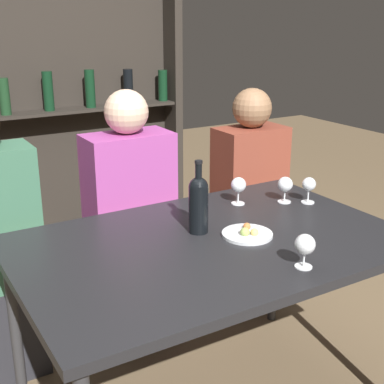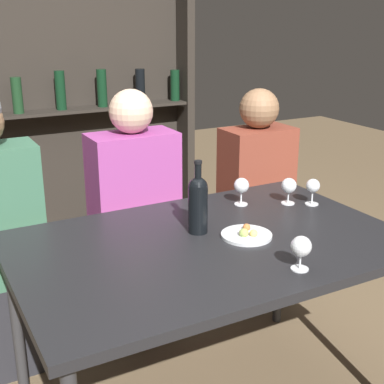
{
  "view_description": "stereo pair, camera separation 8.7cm",
  "coord_description": "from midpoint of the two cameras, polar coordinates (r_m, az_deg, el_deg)",
  "views": [
    {
      "loc": [
        -1.01,
        -1.54,
        1.57
      ],
      "look_at": [
        0.0,
        0.14,
        0.92
      ],
      "focal_mm": 50.0,
      "sensor_mm": 36.0,
      "label": 1
    },
    {
      "loc": [
        -0.93,
        -1.59,
        1.57
      ],
      "look_at": [
        0.0,
        0.14,
        0.92
      ],
      "focal_mm": 50.0,
      "sensor_mm": 36.0,
      "label": 2
    }
  ],
  "objects": [
    {
      "name": "wine_glass_0",
      "position": [
        2.42,
        11.36,
        0.7
      ],
      "size": [
        0.06,
        0.06,
        0.12
      ],
      "color": "silver",
      "rests_on": "dining_table"
    },
    {
      "name": "wine_rack_wall",
      "position": [
        3.76,
        -16.0,
        10.61
      ],
      "size": [
        1.94,
        0.21,
        2.15
      ],
      "color": "#28231E",
      "rests_on": "ground_plane"
    },
    {
      "name": "wine_glass_1",
      "position": [
        2.37,
        3.93,
        0.67
      ],
      "size": [
        0.07,
        0.07,
        0.12
      ],
      "color": "silver",
      "rests_on": "dining_table"
    },
    {
      "name": "seated_person_right",
      "position": [
        2.96,
        5.22,
        -1.34
      ],
      "size": [
        0.37,
        0.22,
        1.21
      ],
      "color": "#26262B",
      "rests_on": "ground_plane"
    },
    {
      "name": "food_plate_0",
      "position": [
        2.05,
        4.72,
        -4.46
      ],
      "size": [
        0.2,
        0.2,
        0.04
      ],
      "color": "silver",
      "rests_on": "dining_table"
    },
    {
      "name": "seated_person_center",
      "position": [
        2.62,
        -7.5,
        -3.72
      ],
      "size": [
        0.41,
        0.22,
        1.25
      ],
      "color": "#26262B",
      "rests_on": "ground_plane"
    },
    {
      "name": "wine_bottle",
      "position": [
        2.04,
        -0.52,
        -1.06
      ],
      "size": [
        0.08,
        0.08,
        0.29
      ],
      "color": "black",
      "rests_on": "dining_table"
    },
    {
      "name": "wine_glass_3",
      "position": [
        2.41,
        8.89,
        0.72
      ],
      "size": [
        0.07,
        0.07,
        0.12
      ],
      "color": "silver",
      "rests_on": "dining_table"
    },
    {
      "name": "dining_table",
      "position": [
        2.04,
        0.82,
        -6.65
      ],
      "size": [
        1.45,
        0.94,
        0.77
      ],
      "color": "black",
      "rests_on": "ground_plane"
    },
    {
      "name": "wine_glass_2",
      "position": [
        1.8,
        10.6,
        -5.62
      ],
      "size": [
        0.07,
        0.07,
        0.12
      ],
      "color": "silver",
      "rests_on": "dining_table"
    }
  ]
}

